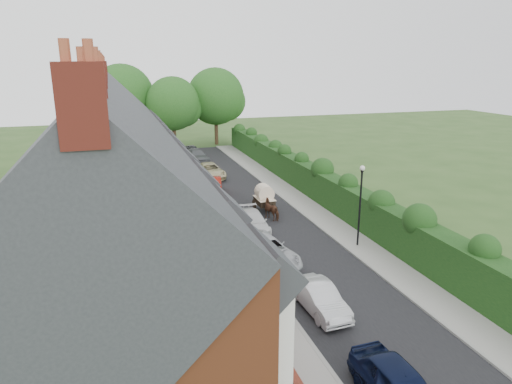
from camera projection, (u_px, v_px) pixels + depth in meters
ground at (338, 283)px, 23.69m from camera, size 140.00×140.00×0.00m
road at (263, 217)px, 33.63m from camera, size 6.00×58.00×0.02m
pavement_hedge_side at (314, 211)px, 34.80m from camera, size 2.20×58.00×0.12m
pavement_house_side at (211, 222)px, 32.51m from camera, size 1.70×58.00×0.12m
kerb_hedge_side at (301, 213)px, 34.49m from camera, size 0.18×58.00×0.13m
kerb_house_side at (222, 221)px, 32.74m from camera, size 0.18×58.00×0.13m
hedge at (336, 190)px, 34.89m from camera, size 2.10×58.00×2.85m
terrace_row at (111, 171)px, 28.48m from camera, size 9.05×40.50×11.50m
garden_wall_row at (200, 223)px, 31.19m from camera, size 0.35×40.35×1.10m
lamppost at (361, 196)px, 27.42m from camera, size 0.32×0.32×5.16m
tree_far_left at (176, 105)px, 58.09m from camera, size 7.14×6.80×9.29m
tree_far_right at (218, 98)px, 61.49m from camera, size 7.98×7.60×10.31m
tree_far_back at (126, 97)px, 58.88m from camera, size 8.40×8.00×10.82m
car_silver_a at (319, 298)px, 20.90m from camera, size 1.59×4.02×1.30m
car_silver_b at (265, 251)px, 25.81m from camera, size 3.31×5.76×1.51m
car_white at (252, 222)px, 30.82m from camera, size 2.12×4.57×1.29m
car_green at (218, 197)px, 36.25m from camera, size 2.21×4.20×1.36m
car_red at (213, 186)px, 39.41m from camera, size 2.32×4.49×1.41m
car_beige at (209, 171)px, 44.91m from camera, size 2.73×5.22×1.40m
car_grey at (196, 156)px, 52.00m from camera, size 2.71×5.05×1.39m
car_black at (192, 151)px, 55.14m from camera, size 1.87×3.90×1.28m
horse at (272, 209)px, 33.07m from camera, size 1.40×1.91×1.47m
horse_cart at (264, 196)px, 34.66m from camera, size 1.33×2.94×2.12m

